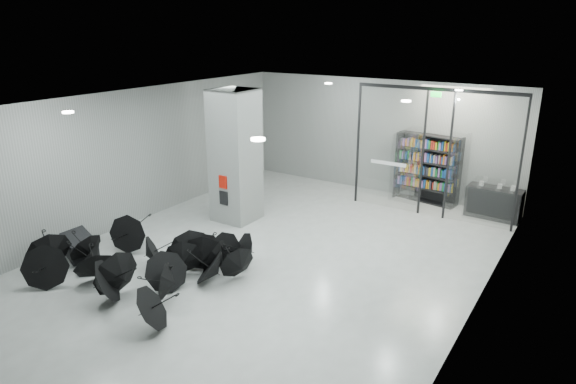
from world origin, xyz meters
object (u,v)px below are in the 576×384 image
Objects in this scene: bench at (78,244)px; column at (235,156)px; shop_counter at (494,203)px; umbrella_cluster at (151,266)px; bookshelf at (427,169)px.

column is at bearing 85.29° from bench.
column is 2.46× the size of shop_counter.
shop_counter is (6.69, 4.37, -1.51)m from column.
bench is 2.69m from umbrella_cluster.
column is at bearing -144.17° from shop_counter.
bookshelf is 9.72m from umbrella_cluster.
bench is at bearing -115.63° from bookshelf.
bookshelf reaches higher than shop_counter.
umbrella_cluster reaches higher than bench.
column is 4.57m from umbrella_cluster.
column is 6.54m from bookshelf.
bookshelf reaches higher than bench.
bookshelf is (4.41, 4.75, -0.84)m from column.
bookshelf is at bearing 173.19° from shop_counter.
umbrella_cluster is (-6.00, -8.56, -0.18)m from shop_counter.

